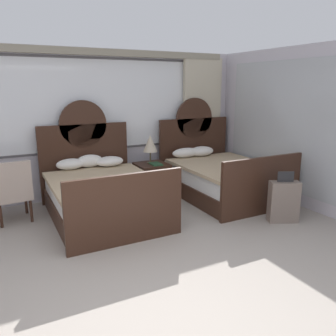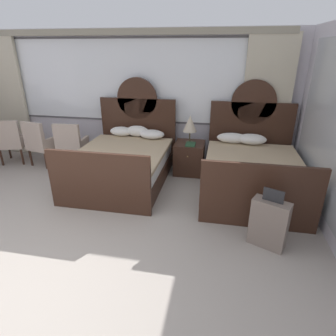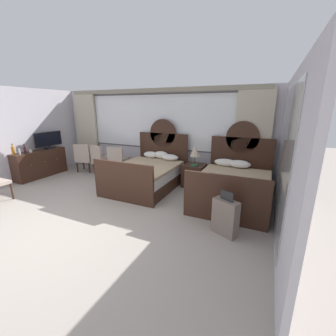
{
  "view_description": "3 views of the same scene",
  "coord_description": "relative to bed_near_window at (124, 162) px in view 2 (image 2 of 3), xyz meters",
  "views": [
    {
      "loc": [
        -1.15,
        -2.36,
        2.06
      ],
      "look_at": [
        1.14,
        2.07,
        0.84
      ],
      "focal_mm": 36.43,
      "sensor_mm": 36.0,
      "label": 1
    },
    {
      "loc": [
        2.01,
        -1.9,
        2.33
      ],
      "look_at": [
        1.31,
        1.74,
        0.74
      ],
      "focal_mm": 29.93,
      "sensor_mm": 36.0,
      "label": 2
    },
    {
      "loc": [
        3.22,
        -2.3,
        2.16
      ],
      "look_at": [
        1.41,
        1.62,
        0.95
      ],
      "focal_mm": 23.49,
      "sensor_mm": 36.0,
      "label": 3
    }
  ],
  "objects": [
    {
      "name": "book_on_nightstand",
      "position": [
        1.18,
        0.49,
        0.26
      ],
      "size": [
        0.18,
        0.26,
        0.03
      ],
      "color": "#285133",
      "rests_on": "nightstand_between_beds"
    },
    {
      "name": "bed_near_window",
      "position": [
        0.0,
        0.0,
        0.0
      ],
      "size": [
        1.6,
        2.16,
        1.8
      ],
      "color": "#382116",
      "rests_on": "ground_plane"
    },
    {
      "name": "armchair_by_window_centre",
      "position": [
        -1.97,
        0.39,
        0.15
      ],
      "size": [
        0.63,
        0.63,
        0.97
      ],
      "color": "#B29E8E",
      "rests_on": "ground_plane"
    },
    {
      "name": "bed_near_mirror",
      "position": [
        2.3,
        -0.01,
        -0.0
      ],
      "size": [
        1.6,
        2.16,
        1.8
      ],
      "color": "#382116",
      "rests_on": "ground_plane"
    },
    {
      "name": "armchair_by_window_left",
      "position": [
        -1.27,
        0.39,
        0.15
      ],
      "size": [
        0.57,
        0.57,
        0.97
      ],
      "color": "#B29E8E",
      "rests_on": "ground_plane"
    },
    {
      "name": "table_lamp_on_nightstand",
      "position": [
        1.14,
        0.64,
        0.62
      ],
      "size": [
        0.27,
        0.27,
        0.54
      ],
      "color": "brown",
      "rests_on": "nightstand_between_beds"
    },
    {
      "name": "wall_back_window",
      "position": [
        -0.28,
        1.16,
        1.06
      ],
      "size": [
        6.98,
        0.22,
        2.7
      ],
      "color": "silver",
      "rests_on": "ground_plane"
    },
    {
      "name": "suitcase_on_floor",
      "position": [
        2.4,
        -1.49,
        -0.05
      ],
      "size": [
        0.49,
        0.36,
        0.8
      ],
      "color": "#75665B",
      "rests_on": "ground_plane"
    },
    {
      "name": "ground_plane",
      "position": [
        -0.28,
        -2.7,
        -0.38
      ],
      "size": [
        24.0,
        24.0,
        0.0
      ],
      "primitive_type": "plane",
      "color": "#9E9389"
    },
    {
      "name": "nightstand_between_beds",
      "position": [
        1.15,
        0.61,
        -0.07
      ],
      "size": [
        0.57,
        0.6,
        0.62
      ],
      "color": "#382116",
      "rests_on": "ground_plane"
    },
    {
      "name": "armchair_by_window_right",
      "position": [
        -2.67,
        0.39,
        0.15
      ],
      "size": [
        0.66,
        0.66,
        0.97
      ],
      "color": "#B29E8E",
      "rests_on": "ground_plane"
    }
  ]
}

